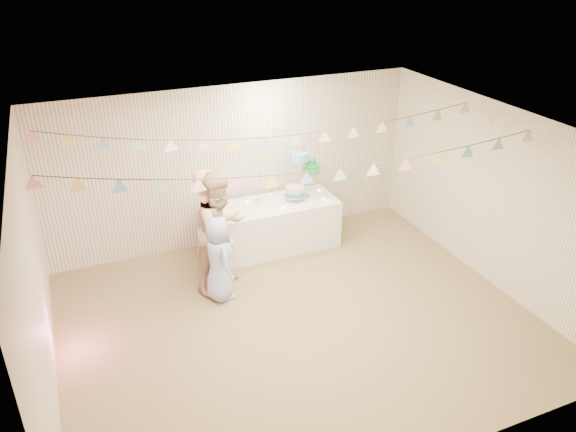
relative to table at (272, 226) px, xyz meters
name	(u,v)px	position (x,y,z in m)	size (l,w,h in m)	color
floor	(298,321)	(-0.42, -1.98, -0.39)	(6.00, 6.00, 0.00)	brown
ceiling	(299,133)	(-0.42, -1.98, 2.21)	(6.00, 6.00, 0.00)	white
back_wall	(235,166)	(-0.42, 0.52, 0.91)	(6.00, 6.00, 0.00)	silver
front_wall	(416,363)	(-0.42, -4.48, 0.91)	(6.00, 6.00, 0.00)	silver
left_wall	(34,289)	(-3.42, -1.98, 0.91)	(5.00, 5.00, 0.00)	silver
right_wall	(493,195)	(2.58, -1.98, 0.91)	(5.00, 5.00, 0.00)	silver
table	(272,226)	(0.00, 0.00, 0.00)	(2.08, 0.83, 0.78)	silver
cake_stand	(303,176)	(0.55, 0.05, 0.76)	(0.72, 0.43, 0.81)	silver
cake_bottom	(295,197)	(0.40, -0.01, 0.45)	(0.31, 0.31, 0.15)	teal
cake_middle	(310,175)	(0.73, 0.14, 0.72)	(0.27, 0.27, 0.22)	#1B7E2E
cake_top_tier	(300,164)	(0.49, 0.02, 0.99)	(0.25, 0.25, 0.19)	#4EA7F6
platter	(241,212)	(-0.53, -0.05, 0.37)	(0.37, 0.37, 0.02)	white
posy	(259,202)	(-0.20, 0.05, 0.44)	(0.14, 0.14, 0.16)	white
person_adult_a	(211,226)	(-1.14, -0.52, 0.48)	(0.63, 0.41, 1.73)	#F39F7F
person_adult_b	(221,231)	(-1.06, -0.77, 0.50)	(0.86, 0.67, 1.78)	tan
person_child	(219,258)	(-1.19, -1.03, 0.23)	(0.61, 0.40, 1.24)	#94AAD1
bunting_back	(265,127)	(-0.42, -0.88, 1.96)	(5.60, 1.10, 0.40)	pink
bunting_front	(306,162)	(-0.42, -2.18, 1.93)	(5.60, 0.90, 0.36)	#72A5E5
tealight_0	(226,216)	(-0.80, -0.15, 0.41)	(0.04, 0.04, 0.03)	#FFD88C
tealight_1	(247,202)	(-0.35, 0.18, 0.41)	(0.04, 0.04, 0.03)	#FFD88C
tealight_2	(283,207)	(0.10, -0.22, 0.41)	(0.04, 0.04, 0.03)	#FFD88C
tealight_3	(287,194)	(0.35, 0.22, 0.41)	(0.04, 0.04, 0.03)	#FFD88C
tealight_4	(324,199)	(0.82, -0.18, 0.41)	(0.04, 0.04, 0.03)	#FFD88C
tealight_5	(319,190)	(0.90, 0.15, 0.41)	(0.04, 0.04, 0.03)	#FFD88C
tealight_6	(215,209)	(-0.89, 0.13, 0.41)	(0.04, 0.04, 0.03)	#FFD88C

